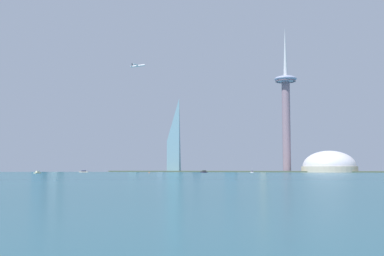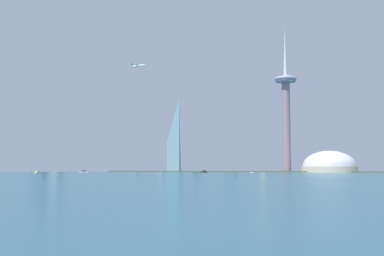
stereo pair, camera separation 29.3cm
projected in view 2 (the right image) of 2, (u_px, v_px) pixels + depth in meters
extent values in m
plane|color=#255665|center=(70.00, 175.00, 588.68)|extent=(6000.00, 6000.00, 0.00)
cube|color=#4D5A43|center=(175.00, 171.00, 982.50)|extent=(808.97, 44.58, 2.35)
cylinder|color=gray|center=(286.00, 125.00, 960.70)|extent=(16.31, 16.31, 189.24)
ellipsoid|color=#99A1C6|center=(286.00, 79.00, 968.59)|extent=(45.36, 45.36, 13.20)
torus|color=gray|center=(286.00, 81.00, 968.20)|extent=(41.20, 41.20, 2.64)
cone|color=silver|center=(285.00, 52.00, 973.33)|extent=(8.15, 8.15, 100.46)
cylinder|color=beige|center=(329.00, 169.00, 908.50)|extent=(105.18, 105.18, 11.32)
ellipsoid|color=silver|center=(329.00, 166.00, 908.97)|extent=(99.92, 99.92, 59.85)
cube|color=slate|center=(231.00, 152.00, 1066.54)|extent=(23.77, 26.03, 86.67)
cube|color=#BCAE9A|center=(263.00, 138.00, 1043.77)|extent=(12.29, 23.63, 148.65)
cube|color=#4E5856|center=(263.00, 103.00, 1050.21)|extent=(7.37, 14.18, 5.94)
cube|color=#7C93C6|center=(197.00, 162.00, 1072.23)|extent=(16.75, 13.99, 41.61)
cube|color=#625857|center=(197.00, 151.00, 1074.37)|extent=(10.05, 8.40, 9.80)
cube|color=#9CA6B2|center=(58.00, 148.00, 1076.33)|extent=(17.18, 27.66, 107.60)
cube|color=slate|center=(58.00, 122.00, 1081.13)|extent=(10.31, 16.60, 7.71)
cube|color=#8DADB5|center=(134.00, 161.00, 1088.27)|extent=(18.98, 17.86, 46.73)
cube|color=slate|center=(134.00, 150.00, 1090.39)|extent=(11.39, 10.71, 4.12)
cube|color=#76A1B4|center=(175.00, 133.00, 1009.70)|extent=(27.02, 25.07, 164.44)
cylinder|color=#4C4C51|center=(175.00, 89.00, 1017.55)|extent=(1.60, 1.60, 23.86)
cube|color=#B2B5D2|center=(161.00, 157.00, 1090.15)|extent=(12.40, 12.34, 66.88)
cube|color=#446788|center=(40.00, 146.00, 1074.12)|extent=(27.24, 20.17, 113.17)
cube|color=white|center=(252.00, 172.00, 834.52)|extent=(6.43, 5.80, 1.53)
cube|color=#3F374D|center=(252.00, 171.00, 834.66)|extent=(3.17, 2.97, 2.03)
cylinder|color=silver|center=(252.00, 169.00, 834.97)|extent=(0.24, 0.24, 5.39)
cube|color=#201731|center=(204.00, 172.00, 855.12)|extent=(16.33, 18.26, 1.68)
cube|color=#3E4437|center=(204.00, 171.00, 855.29)|extent=(8.63, 9.15, 2.45)
cube|color=beige|center=(38.00, 173.00, 731.49)|extent=(6.16, 13.94, 1.25)
cube|color=beige|center=(38.00, 172.00, 731.65)|extent=(3.81, 6.30, 2.57)
cube|color=beige|center=(84.00, 172.00, 904.51)|extent=(17.79, 6.72, 1.31)
cube|color=#292B4A|center=(84.00, 171.00, 904.66)|extent=(7.97, 4.15, 2.31)
cone|color=#E54C19|center=(149.00, 172.00, 771.40)|extent=(1.68, 1.68, 2.97)
cylinder|color=white|center=(138.00, 66.00, 992.21)|extent=(32.92, 9.90, 3.63)
sphere|color=white|center=(144.00, 65.00, 984.68)|extent=(3.63, 3.63, 3.63)
cube|color=white|center=(138.00, 65.00, 992.35)|extent=(10.25, 30.92, 0.50)
cube|color=white|center=(132.00, 66.00, 998.58)|extent=(5.11, 11.12, 0.40)
cube|color=#2D333D|center=(132.00, 64.00, 998.89)|extent=(3.13, 1.09, 5.00)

